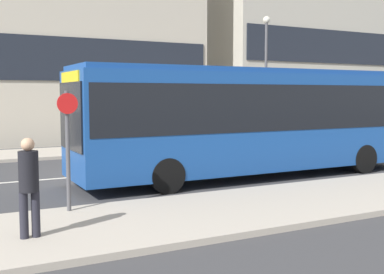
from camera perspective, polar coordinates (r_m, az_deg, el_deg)
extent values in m
plane|color=#3A3A3D|center=(16.08, -10.27, -4.43)|extent=(120.00, 120.00, 0.00)
cube|color=#B2A899|center=(10.39, 0.19, -9.24)|extent=(44.00, 3.50, 0.13)
cube|color=#B2A899|center=(22.06, -15.11, -1.79)|extent=(44.00, 3.50, 0.13)
cube|color=silver|center=(16.08, -10.27, -4.42)|extent=(41.80, 0.16, 0.01)
cube|color=#1E232D|center=(25.65, -11.93, 8.96)|extent=(13.27, 0.08, 2.20)
cube|color=#1E232D|center=(33.86, 15.68, 10.30)|extent=(12.82, 0.08, 2.20)
cube|color=#194793|center=(15.49, 7.43, 1.93)|extent=(11.67, 2.58, 2.96)
cube|color=black|center=(15.47, 7.45, 3.57)|extent=(11.44, 2.61, 1.36)
cube|color=#194793|center=(15.48, 7.49, 7.67)|extent=(11.50, 2.37, 0.14)
cube|color=black|center=(13.04, -14.18, 2.41)|extent=(0.05, 2.27, 1.78)
cube|color=yellow|center=(13.03, -14.28, 6.83)|extent=(0.04, 1.80, 0.32)
cylinder|color=black|center=(12.82, -2.97, -4.60)|extent=(0.96, 0.28, 0.96)
cylinder|color=black|center=(14.96, -6.73, -3.23)|extent=(0.96, 0.28, 0.96)
cylinder|color=black|center=(17.11, 19.67, -2.45)|extent=(0.96, 0.28, 0.96)
cylinder|color=black|center=(18.77, 14.40, -1.68)|extent=(0.96, 0.28, 0.96)
cube|color=maroon|center=(24.50, 12.70, -0.08)|extent=(4.13, 1.90, 0.68)
cube|color=#21262B|center=(24.38, 12.50, 1.34)|extent=(2.27, 1.67, 0.54)
cylinder|color=black|center=(24.74, 16.24, -0.55)|extent=(0.60, 0.18, 0.60)
cylinder|color=black|center=(26.00, 13.62, -0.22)|extent=(0.60, 0.18, 0.60)
cylinder|color=black|center=(23.05, 11.63, -0.85)|extent=(0.60, 0.18, 0.60)
cylinder|color=black|center=(24.39, 9.09, -0.48)|extent=(0.60, 0.18, 0.60)
cube|color=navy|center=(27.96, 20.32, 0.35)|extent=(4.66, 1.75, 0.68)
cube|color=#21262B|center=(27.81, 20.16, 1.62)|extent=(2.56, 1.54, 0.57)
cylinder|color=black|center=(29.57, 21.06, 0.20)|extent=(0.60, 0.18, 0.60)
cylinder|color=black|center=(26.38, 19.46, -0.30)|extent=(0.60, 0.18, 0.60)
cylinder|color=black|center=(27.47, 17.07, -0.03)|extent=(0.60, 0.18, 0.60)
cylinder|color=#23232D|center=(8.94, -19.31, -8.76)|extent=(0.15, 0.15, 0.82)
cylinder|color=#23232D|center=(8.97, -18.04, -8.67)|extent=(0.15, 0.15, 0.82)
cylinder|color=black|center=(8.81, -18.81, -3.88)|extent=(0.34, 0.34, 0.71)
sphere|color=tan|center=(8.75, -18.90, -0.84)|extent=(0.23, 0.23, 0.23)
cylinder|color=#4C4C51|center=(10.60, -14.50, -1.66)|extent=(0.09, 0.09, 2.58)
cylinder|color=red|center=(10.47, -14.55, 3.86)|extent=(0.44, 0.03, 0.44)
cylinder|color=#4C4C51|center=(24.98, 8.73, 6.32)|extent=(0.14, 0.14, 6.15)
sphere|color=silver|center=(25.25, 8.83, 13.55)|extent=(0.36, 0.36, 0.36)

